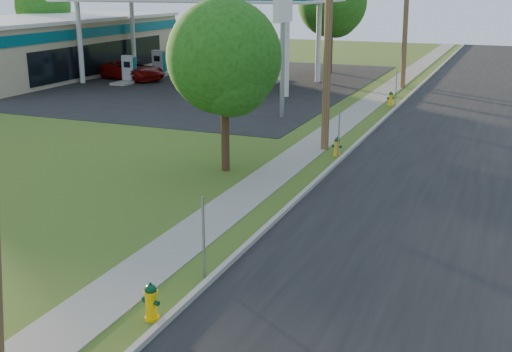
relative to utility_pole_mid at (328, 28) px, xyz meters
The scene contains 22 objects.
road 9.97m from the utility_pole_mid, 53.92° to the right, with size 8.00×120.00×0.02m, color black.
curb 8.60m from the utility_pole_mid, 81.07° to the right, with size 0.15×120.00×0.15m, color gray.
sidewalk 8.59m from the utility_pole_mid, 95.31° to the right, with size 1.50×120.00×0.03m, color gray.
forecourt 22.06m from the utility_pole_mid, 135.75° to the left, with size 26.00×28.00×0.02m, color black.
utility_pole_mid is the anchor object (origin of this frame).
utility_pole_far 18.00m from the utility_pole_mid, 90.00° to the left, with size 1.40×0.32×9.50m.
sign_post_near 13.42m from the utility_pole_mid, 86.20° to the right, with size 0.05×0.04×2.00m, color gray.
sign_post_mid 4.17m from the utility_pole_mid, 49.64° to the right, with size 0.05×0.04×2.00m, color gray.
sign_post_far 11.91m from the utility_pole_mid, 85.66° to the left, with size 0.05×0.04×2.00m, color gray.
fuel_pump_nw 22.52m from the utility_pole_mid, 144.01° to the left, with size 1.20×3.20×1.90m.
fuel_pump_ne 16.31m from the utility_pole_mid, 124.40° to the left, with size 1.20×3.20×1.90m.
fuel_pump_sw 25.05m from the utility_pole_mid, 136.48° to the left, with size 1.20×3.20×1.90m.
fuel_pump_se 19.65m from the utility_pole_mid, 117.63° to the left, with size 1.20×3.20×1.90m.
convenience_store 30.48m from the utility_pole_mid, 150.38° to the left, with size 10.40×22.40×4.25m.
price_pylon 6.76m from the utility_pole_mid, 125.34° to the left, with size 0.34×2.04×6.85m.
tree_verge 5.15m from the utility_pole_mid, 118.36° to the right, with size 4.08×4.08×6.18m.
tree_lot 24.28m from the utility_pole_mid, 105.23° to the left, with size 5.22×5.22×7.91m.
tree_back 38.30m from the utility_pole_mid, 146.19° to the left, with size 4.77×4.77×7.23m.
hydrant_near 15.66m from the utility_pole_mid, 87.19° to the right, with size 0.43×0.38×0.82m.
hydrant_mid 4.71m from the utility_pole_mid, 48.10° to the right, with size 0.41×0.36×0.78m.
hydrant_far 12.06m from the utility_pole_mid, 86.96° to the left, with size 0.42×0.38×0.81m.
car_red 23.73m from the utility_pole_mid, 142.32° to the left, with size 2.41×5.24×1.46m, color #720805.
Camera 1 is at (6.55, -8.02, 6.58)m, focal length 45.00 mm.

